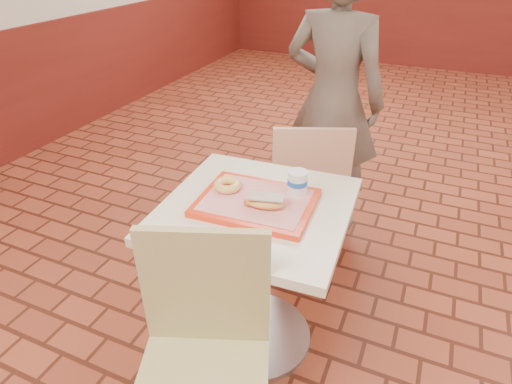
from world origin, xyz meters
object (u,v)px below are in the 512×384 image
at_px(main_table, 256,254).
at_px(long_john_donut, 265,202).
at_px(chair_main_front, 204,352).
at_px(customer, 333,101).
at_px(serving_tray, 256,202).
at_px(ring_donut, 227,185).
at_px(paper_cup, 297,182).
at_px(chair_main_back, 308,186).

bearing_deg(main_table, long_john_donut, -34.64).
relative_size(chair_main_front, customer, 0.55).
xyz_separation_m(customer, serving_tray, (-0.01, -1.09, -0.06)).
bearing_deg(customer, long_john_donut, 97.39).
xyz_separation_m(main_table, customer, (0.01, 1.09, 0.31)).
xyz_separation_m(chair_main_front, ring_donut, (-0.18, 0.54, 0.29)).
bearing_deg(paper_cup, ring_donut, -163.98).
xyz_separation_m(chair_main_front, customer, (-0.03, 1.60, 0.31)).
xyz_separation_m(main_table, serving_tray, (0.00, 0.00, 0.26)).
bearing_deg(paper_cup, serving_tray, -141.27).
xyz_separation_m(customer, ring_donut, (-0.14, -1.06, -0.03)).
relative_size(main_table, chair_main_back, 0.87).
relative_size(customer, paper_cup, 16.75).
bearing_deg(ring_donut, long_john_donut, -18.54).
xyz_separation_m(chair_main_back, long_john_donut, (0.04, -0.70, 0.32)).
bearing_deg(long_john_donut, main_table, 145.36).
distance_m(customer, ring_donut, 1.07).
height_order(main_table, serving_tray, serving_tray).
relative_size(customer, long_john_donut, 10.01).
height_order(main_table, long_john_donut, long_john_donut).
relative_size(chair_main_back, customer, 0.52).
relative_size(ring_donut, paper_cup, 1.12).
bearing_deg(long_john_donut, chair_main_back, 92.89).
bearing_deg(paper_cup, chair_main_back, 101.42).
bearing_deg(chair_main_back, long_john_donut, 70.97).
height_order(chair_main_back, long_john_donut, chair_main_back).
height_order(serving_tray, ring_donut, ring_donut).
xyz_separation_m(chair_main_front, serving_tray, (-0.04, 0.51, 0.26)).
bearing_deg(chair_main_back, serving_tray, 66.82).
bearing_deg(chair_main_back, customer, -111.10).
bearing_deg(main_table, ring_donut, 168.51).
relative_size(main_table, long_john_donut, 4.57).
distance_m(chair_main_front, serving_tray, 0.57).
relative_size(customer, ring_donut, 14.91).
xyz_separation_m(main_table, long_john_donut, (0.05, -0.03, 0.29)).
height_order(main_table, customer, customer).
xyz_separation_m(chair_main_front, chair_main_back, (-0.03, 1.18, -0.03)).
bearing_deg(serving_tray, ring_donut, 168.51).
height_order(chair_main_front, customer, customer).
distance_m(customer, serving_tray, 1.09).
height_order(main_table, paper_cup, paper_cup).
xyz_separation_m(chair_main_front, paper_cup, (0.09, 0.61, 0.32)).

